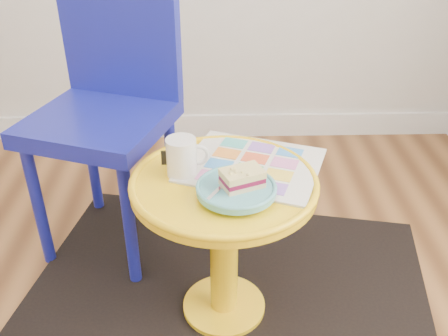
{
  "coord_description": "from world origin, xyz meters",
  "views": [
    {
      "loc": [
        0.73,
        -0.36,
        1.21
      ],
      "look_at": [
        0.76,
        0.78,
        0.52
      ],
      "focal_mm": 40.0,
      "sensor_mm": 36.0,
      "label": 1
    }
  ],
  "objects_px": {
    "newspaper": "(252,165)",
    "mug": "(182,156)",
    "chair": "(109,96)",
    "side_table": "(224,221)",
    "plate": "(236,189)"
  },
  "relations": [
    {
      "from": "newspaper",
      "to": "side_table",
      "type": "bearing_deg",
      "value": -115.94
    },
    {
      "from": "side_table",
      "to": "mug",
      "type": "xyz_separation_m",
      "value": [
        -0.11,
        0.04,
        0.19
      ]
    },
    {
      "from": "side_table",
      "to": "chair",
      "type": "xyz_separation_m",
      "value": [
        -0.38,
        0.43,
        0.21
      ]
    },
    {
      "from": "chair",
      "to": "plate",
      "type": "height_order",
      "value": "chair"
    },
    {
      "from": "mug",
      "to": "plate",
      "type": "height_order",
      "value": "mug"
    },
    {
      "from": "mug",
      "to": "newspaper",
      "type": "bearing_deg",
      "value": 8.96
    },
    {
      "from": "newspaper",
      "to": "mug",
      "type": "relative_size",
      "value": 3.15
    },
    {
      "from": "newspaper",
      "to": "mug",
      "type": "xyz_separation_m",
      "value": [
        -0.19,
        -0.04,
        0.05
      ]
    },
    {
      "from": "side_table",
      "to": "plate",
      "type": "relative_size",
      "value": 2.48
    },
    {
      "from": "chair",
      "to": "mug",
      "type": "xyz_separation_m",
      "value": [
        0.26,
        -0.39,
        -0.01
      ]
    },
    {
      "from": "chair",
      "to": "newspaper",
      "type": "height_order",
      "value": "chair"
    },
    {
      "from": "mug",
      "to": "chair",
      "type": "bearing_deg",
      "value": 121.58
    },
    {
      "from": "side_table",
      "to": "mug",
      "type": "height_order",
      "value": "mug"
    },
    {
      "from": "mug",
      "to": "plate",
      "type": "xyz_separation_m",
      "value": [
        0.14,
        -0.11,
        -0.04
      ]
    },
    {
      "from": "side_table",
      "to": "plate",
      "type": "xyz_separation_m",
      "value": [
        0.03,
        -0.08,
        0.16
      ]
    }
  ]
}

